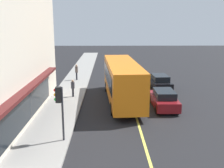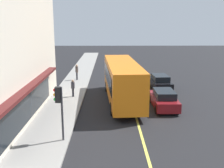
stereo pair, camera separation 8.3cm
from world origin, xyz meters
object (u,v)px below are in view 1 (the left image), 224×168
object	(u,v)px
pedestrian_at_corner	(73,87)
car_black	(160,82)
pedestrian_near_storefront	(77,70)
traffic_light	(59,101)
car_maroon	(164,99)
bus	(122,80)

from	to	relation	value
pedestrian_at_corner	car_black	bearing A→B (deg)	-68.98
car_black	pedestrian_near_storefront	bearing A→B (deg)	66.07
traffic_light	pedestrian_at_corner	bearing A→B (deg)	2.89
pedestrian_at_corner	pedestrian_near_storefront	distance (m)	7.41
pedestrian_at_corner	traffic_light	bearing A→B (deg)	-177.11
traffic_light	car_black	bearing A→B (deg)	-32.72
car_maroon	pedestrian_at_corner	distance (m)	8.40
bus	car_black	xyz separation A→B (m)	(4.45, -4.18, -1.24)
traffic_light	car_black	size ratio (longest dim) A/B	0.73
bus	pedestrian_near_storefront	bearing A→B (deg)	30.27
bus	traffic_light	world-z (taller)	bus
traffic_light	car_maroon	size ratio (longest dim) A/B	0.74
car_black	pedestrian_near_storefront	world-z (taller)	pedestrian_near_storefront
car_maroon	pedestrian_near_storefront	distance (m)	13.36
pedestrian_at_corner	pedestrian_near_storefront	xyz separation A→B (m)	(7.39, 0.49, 0.18)
bus	pedestrian_near_storefront	xyz separation A→B (m)	(8.52, 4.97, -0.70)
car_black	pedestrian_near_storefront	size ratio (longest dim) A/B	2.35
bus	pedestrian_at_corner	xyz separation A→B (m)	(1.13, 4.48, -0.88)
car_maroon	pedestrian_near_storefront	bearing A→B (deg)	38.42
traffic_light	pedestrian_at_corner	size ratio (longest dim) A/B	2.00
car_black	pedestrian_at_corner	xyz separation A→B (m)	(-3.33, 8.66, 0.36)
pedestrian_near_storefront	traffic_light	bearing A→B (deg)	-176.72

